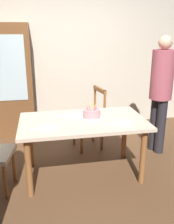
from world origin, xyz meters
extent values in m
plane|color=brown|center=(0.00, 0.00, 0.00)|extent=(6.40, 6.40, 0.00)
cube|color=beige|center=(0.00, 1.85, 1.30)|extent=(6.40, 0.10, 2.60)
cube|color=beige|center=(0.00, 0.00, 0.72)|extent=(1.52, 0.87, 0.04)
cylinder|color=brown|center=(-0.66, -0.34, 0.35)|extent=(0.07, 0.07, 0.70)
cylinder|color=brown|center=(0.66, -0.34, 0.35)|extent=(0.07, 0.07, 0.70)
cylinder|color=brown|center=(-0.66, 0.34, 0.35)|extent=(0.07, 0.07, 0.70)
cylinder|color=brown|center=(0.66, 0.34, 0.35)|extent=(0.07, 0.07, 0.70)
cylinder|color=silver|center=(0.12, 0.05, 0.75)|extent=(0.28, 0.28, 0.01)
cylinder|color=#D18C93|center=(0.12, 0.05, 0.80)|extent=(0.21, 0.21, 0.10)
cylinder|color=#F2994C|center=(0.18, 0.05, 0.88)|extent=(0.01, 0.01, 0.05)
sphere|color=#FFC64C|center=(0.18, 0.05, 0.91)|extent=(0.01, 0.01, 0.01)
cylinder|color=#D872CC|center=(0.17, 0.07, 0.88)|extent=(0.01, 0.01, 0.05)
sphere|color=#FFC64C|center=(0.17, 0.07, 0.91)|extent=(0.01, 0.01, 0.01)
cylinder|color=#66CC72|center=(0.15, 0.10, 0.88)|extent=(0.01, 0.01, 0.05)
sphere|color=#FFC64C|center=(0.15, 0.10, 0.91)|extent=(0.01, 0.01, 0.01)
cylinder|color=#66CC72|center=(0.13, 0.11, 0.88)|extent=(0.01, 0.01, 0.05)
sphere|color=#FFC64C|center=(0.13, 0.11, 0.91)|extent=(0.01, 0.01, 0.01)
cylinder|color=#D872CC|center=(0.10, 0.11, 0.88)|extent=(0.01, 0.01, 0.05)
sphere|color=#FFC64C|center=(0.10, 0.11, 0.91)|extent=(0.01, 0.01, 0.01)
cylinder|color=yellow|center=(0.08, 0.09, 0.88)|extent=(0.01, 0.01, 0.05)
sphere|color=#FFC64C|center=(0.08, 0.09, 0.91)|extent=(0.01, 0.01, 0.01)
cylinder|color=#D872CC|center=(0.07, 0.08, 0.88)|extent=(0.01, 0.01, 0.05)
sphere|color=#FFC64C|center=(0.07, 0.08, 0.91)|extent=(0.01, 0.01, 0.01)
cylinder|color=#D872CC|center=(0.06, 0.05, 0.88)|extent=(0.01, 0.01, 0.05)
sphere|color=#FFC64C|center=(0.06, 0.05, 0.91)|extent=(0.01, 0.01, 0.01)
cylinder|color=#F2994C|center=(0.07, 0.02, 0.88)|extent=(0.01, 0.01, 0.05)
sphere|color=#FFC64C|center=(0.07, 0.02, 0.91)|extent=(0.01, 0.01, 0.01)
cylinder|color=#F2994C|center=(0.09, 0.00, 0.88)|extent=(0.01, 0.01, 0.05)
sphere|color=#FFC64C|center=(0.09, 0.00, 0.91)|extent=(0.01, 0.01, 0.01)
cylinder|color=#66CC72|center=(0.10, -0.01, 0.88)|extent=(0.01, 0.01, 0.05)
sphere|color=#FFC64C|center=(0.10, -0.01, 0.91)|extent=(0.01, 0.01, 0.01)
cylinder|color=#E54C4C|center=(0.14, -0.01, 0.88)|extent=(0.01, 0.01, 0.05)
sphere|color=#FFC64C|center=(0.14, -0.01, 0.91)|extent=(0.01, 0.01, 0.01)
cylinder|color=#F2994C|center=(0.15, 0.00, 0.88)|extent=(0.01, 0.01, 0.05)
sphere|color=#FFC64C|center=(0.15, 0.00, 0.91)|extent=(0.01, 0.01, 0.01)
cylinder|color=#D872CC|center=(0.17, 0.02, 0.88)|extent=(0.01, 0.01, 0.05)
sphere|color=#FFC64C|center=(0.17, 0.02, 0.91)|extent=(0.01, 0.01, 0.01)
cylinder|color=white|center=(-0.42, -0.20, 0.75)|extent=(0.22, 0.22, 0.01)
cylinder|color=white|center=(-0.08, 0.20, 0.75)|extent=(0.22, 0.22, 0.01)
cylinder|color=white|center=(0.46, -0.20, 0.75)|extent=(0.22, 0.22, 0.01)
cube|color=silver|center=(-0.58, -0.19, 0.75)|extent=(0.18, 0.04, 0.01)
cube|color=silver|center=(-0.24, 0.19, 0.75)|extent=(0.18, 0.06, 0.01)
cube|color=silver|center=(0.30, -0.21, 0.75)|extent=(0.18, 0.05, 0.01)
cube|color=beige|center=(0.21, 0.76, 0.45)|extent=(0.52, 0.52, 0.05)
cylinder|color=brown|center=(0.01, 0.89, 0.21)|extent=(0.04, 0.04, 0.42)
cylinder|color=brown|center=(0.07, 0.56, 0.21)|extent=(0.04, 0.04, 0.42)
cylinder|color=brown|center=(0.34, 0.95, 0.21)|extent=(0.04, 0.04, 0.42)
cylinder|color=brown|center=(0.40, 0.62, 0.21)|extent=(0.04, 0.04, 0.42)
cylinder|color=brown|center=(0.37, 0.97, 0.70)|extent=(0.04, 0.04, 0.50)
cylinder|color=brown|center=(0.44, 0.62, 0.70)|extent=(0.04, 0.04, 0.50)
cube|color=brown|center=(0.40, 0.79, 0.92)|extent=(0.12, 0.40, 0.06)
cylinder|color=brown|center=(-0.93, -0.32, 0.21)|extent=(0.04, 0.04, 0.42)
cylinder|color=brown|center=(-0.86, 0.01, 0.21)|extent=(0.04, 0.04, 0.42)
cylinder|color=#262328|center=(1.20, 0.50, 0.42)|extent=(0.14, 0.14, 0.83)
cylinder|color=#262328|center=(1.24, 0.38, 0.42)|extent=(0.14, 0.14, 0.83)
cylinder|color=#A54C59|center=(1.22, 0.44, 1.18)|extent=(0.32, 0.32, 0.70)
sphere|color=#D8AD8C|center=(1.22, 0.44, 1.62)|extent=(0.19, 0.19, 0.19)
camera|label=1|loc=(-0.49, -2.77, 1.77)|focal=39.51mm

